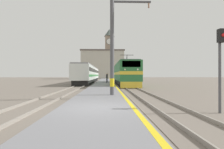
{
  "coord_description": "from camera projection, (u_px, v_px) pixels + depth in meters",
  "views": [
    {
      "loc": [
        0.42,
        -7.92,
        1.73
      ],
      "look_at": [
        1.34,
        21.01,
        1.83
      ],
      "focal_mm": 28.0,
      "sensor_mm": 36.0,
      "label": 1
    }
  ],
  "objects": [
    {
      "name": "ground_plane",
      "position": [
        105.0,
        83.0,
        37.89
      ],
      "size": [
        200.0,
        200.0,
        0.0
      ],
      "primitive_type": "plane",
      "color": "#70665B"
    },
    {
      "name": "station_building",
      "position": [
        103.0,
        65.0,
        78.18
      ],
      "size": [
        19.16,
        8.4,
        12.79
      ],
      "color": "#B7B2A3",
      "rests_on": "ground"
    },
    {
      "name": "rail_track_far",
      "position": [
        85.0,
        84.0,
        32.78
      ],
      "size": [
        2.83,
        140.0,
        0.16
      ],
      "color": "#70665B",
      "rests_on": "ground"
    },
    {
      "name": "person_on_platform",
      "position": [
        107.0,
        77.0,
        34.5
      ],
      "size": [
        0.34,
        0.34,
        1.87
      ],
      "color": "#23232D",
      "rests_on": "platform"
    },
    {
      "name": "passenger_train",
      "position": [
        89.0,
        74.0,
        40.5
      ],
      "size": [
        2.92,
        30.23,
        3.61
      ],
      "color": "black",
      "rests_on": "ground"
    },
    {
      "name": "locomotive_train",
      "position": [
        124.0,
        74.0,
        31.49
      ],
      "size": [
        2.92,
        19.65,
        4.82
      ],
      "color": "black",
      "rests_on": "ground"
    },
    {
      "name": "clock_tower",
      "position": [
        109.0,
        52.0,
        87.21
      ],
      "size": [
        5.2,
        5.2,
        24.81
      ],
      "color": "gray",
      "rests_on": "ground"
    },
    {
      "name": "signal_post",
      "position": [
        221.0,
        57.0,
        7.88
      ],
      "size": [
        0.3,
        0.39,
        3.8
      ],
      "color": "#4C4C51",
      "rests_on": "ground"
    },
    {
      "name": "platform",
      "position": [
        104.0,
        83.0,
        32.89
      ],
      "size": [
        3.53,
        140.0,
        0.29
      ],
      "color": "slate",
      "rests_on": "ground"
    },
    {
      "name": "rail_track_near",
      "position": [
        123.0,
        84.0,
        33.0
      ],
      "size": [
        2.84,
        140.0,
        0.16
      ],
      "color": "#70665B",
      "rests_on": "ground"
    },
    {
      "name": "catenary_mast",
      "position": [
        113.0,
        43.0,
        12.72
      ],
      "size": [
        3.01,
        0.31,
        7.61
      ],
      "color": "#4C4C51",
      "rests_on": "platform"
    }
  ]
}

